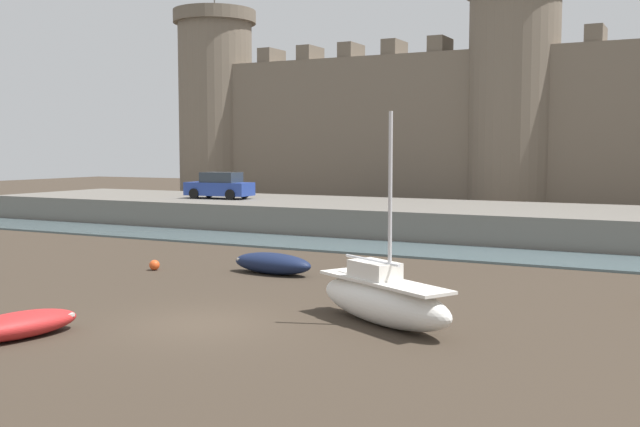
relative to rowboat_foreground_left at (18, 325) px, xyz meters
The scene contains 9 objects.
ground_plane 4.41m from the rowboat_foreground_left, 46.96° to the left, with size 160.00×160.00×0.00m, color #382D23.
water_channel 19.27m from the rowboat_foreground_left, 81.03° to the left, with size 80.00×4.50×0.10m, color slate.
quay_road 26.46m from the rowboat_foreground_left, 83.48° to the left, with size 59.87×10.00×1.53m, color #666059.
castle 38.68m from the rowboat_foreground_left, 85.48° to the left, with size 54.47×6.60×18.61m.
rowboat_foreground_left is the anchor object (origin of this frame).
sailboat_near_channel_left 8.99m from the rowboat_foreground_left, 36.44° to the left, with size 4.93×3.49×5.48m.
rowboat_midflat_right 10.85m from the rowboat_foreground_left, 86.73° to the left, with size 3.36×1.40×0.78m.
mooring_buoy_mid_mud 10.24m from the rowboat_foreground_left, 111.53° to the left, with size 0.39×0.39×0.39m, color #E04C1E.
car_quay_centre_west 28.24m from the rowboat_foreground_left, 115.01° to the left, with size 4.20×2.08×1.62m.
Camera 1 is at (11.51, -15.57, 4.52)m, focal length 42.00 mm.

